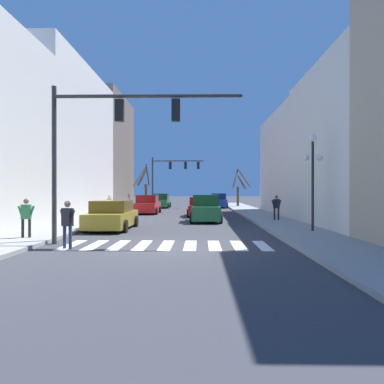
# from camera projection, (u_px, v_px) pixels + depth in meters

# --- Properties ---
(ground_plane) EXTENTS (240.00, 240.00, 0.00)m
(ground_plane) POSITION_uv_depth(u_px,v_px,m) (165.00, 247.00, 13.53)
(ground_plane) COLOR #38383D
(sidewalk_left) EXTENTS (2.87, 90.00, 0.15)m
(sidewalk_left) POSITION_uv_depth(u_px,v_px,m) (0.00, 245.00, 13.67)
(sidewalk_left) COLOR gray
(sidewalk_left) RESTS_ON ground_plane
(sidewalk_right) EXTENTS (2.87, 90.00, 0.15)m
(sidewalk_right) POSITION_uv_depth(u_px,v_px,m) (333.00, 246.00, 13.40)
(sidewalk_right) COLOR gray
(sidewalk_right) RESTS_ON ground_plane
(building_row_left) EXTENTS (6.00, 41.52, 12.83)m
(building_row_left) POSITION_uv_depth(u_px,v_px,m) (52.00, 143.00, 29.54)
(building_row_left) COLOR beige
(building_row_left) RESTS_ON ground_plane
(building_row_right) EXTENTS (6.00, 31.49, 11.01)m
(building_row_right) POSITION_uv_depth(u_px,v_px,m) (355.00, 146.00, 22.26)
(building_row_right) COLOR tan
(building_row_right) RESTS_ON ground_plane
(crosswalk_stripes) EXTENTS (7.65, 2.60, 0.01)m
(crosswalk_stripes) POSITION_uv_depth(u_px,v_px,m) (166.00, 245.00, 14.05)
(crosswalk_stripes) COLOR white
(crosswalk_stripes) RESTS_ON ground_plane
(traffic_signal_near) EXTENTS (7.31, 0.28, 6.08)m
(traffic_signal_near) POSITION_uv_depth(u_px,v_px,m) (110.00, 128.00, 14.33)
(traffic_signal_near) COLOR #2D2D2D
(traffic_signal_near) RESTS_ON ground_plane
(traffic_signal_far) EXTENTS (6.08, 0.28, 5.95)m
(traffic_signal_far) POSITION_uv_depth(u_px,v_px,m) (172.00, 171.00, 43.99)
(traffic_signal_far) COLOR #2D2D2D
(traffic_signal_far) RESTS_ON ground_plane
(street_lamp_right_corner) EXTENTS (0.95, 0.36, 4.58)m
(street_lamp_right_corner) POSITION_uv_depth(u_px,v_px,m) (313.00, 163.00, 17.67)
(street_lamp_right_corner) COLOR black
(street_lamp_right_corner) RESTS_ON sidewalk_right
(car_parked_left_near) EXTENTS (2.04, 4.22, 1.78)m
(car_parked_left_near) POSITION_uv_depth(u_px,v_px,m) (206.00, 209.00, 24.61)
(car_parked_left_near) COLOR #236B38
(car_parked_left_near) RESTS_ON ground_plane
(car_parked_left_mid) EXTENTS (2.13, 4.84, 1.53)m
(car_parked_left_mid) POSITION_uv_depth(u_px,v_px,m) (201.00, 207.00, 29.94)
(car_parked_left_mid) COLOR red
(car_parked_left_mid) RESTS_ON ground_plane
(car_parked_left_far) EXTENTS (2.17, 4.70, 1.70)m
(car_parked_left_far) POSITION_uv_depth(u_px,v_px,m) (161.00, 201.00, 44.26)
(car_parked_left_far) COLOR #236B38
(car_parked_left_far) RESTS_ON ground_plane
(car_driving_away_lane) EXTENTS (2.08, 4.60, 1.71)m
(car_driving_away_lane) POSITION_uv_depth(u_px,v_px,m) (218.00, 201.00, 44.56)
(car_driving_away_lane) COLOR navy
(car_driving_away_lane) RESTS_ON ground_plane
(car_at_intersection) EXTENTS (2.12, 4.60, 1.66)m
(car_at_intersection) POSITION_uv_depth(u_px,v_px,m) (147.00, 205.00, 33.24)
(car_at_intersection) COLOR red
(car_at_intersection) RESTS_ON ground_plane
(car_parked_right_far) EXTENTS (2.19, 4.90, 1.54)m
(car_parked_right_far) POSITION_uv_depth(u_px,v_px,m) (112.00, 216.00, 19.77)
(car_parked_right_far) COLOR #A38423
(car_parked_right_far) RESTS_ON ground_plane
(pedestrian_crossing_street) EXTENTS (0.68, 0.43, 1.70)m
(pedestrian_crossing_street) POSITION_uv_depth(u_px,v_px,m) (67.00, 220.00, 13.24)
(pedestrian_crossing_street) COLOR #282D47
(pedestrian_crossing_street) RESTS_ON ground_plane
(pedestrian_on_left_sidewalk) EXTENTS (0.68, 0.24, 1.58)m
(pedestrian_on_left_sidewalk) POSITION_uv_depth(u_px,v_px,m) (26.00, 214.00, 15.20)
(pedestrian_on_left_sidewalk) COLOR black
(pedestrian_on_left_sidewalk) RESTS_ON sidewalk_left
(pedestrian_near_right_corner) EXTENTS (0.69, 0.28, 1.60)m
(pedestrian_near_right_corner) POSITION_uv_depth(u_px,v_px,m) (276.00, 205.00, 24.21)
(pedestrian_near_right_corner) COLOR black
(pedestrian_near_right_corner) RESTS_ON sidewalk_right
(pedestrian_on_right_sidewalk) EXTENTS (0.52, 0.55, 1.58)m
(pedestrian_on_right_sidewalk) POSITION_uv_depth(u_px,v_px,m) (109.00, 202.00, 30.47)
(pedestrian_on_right_sidewalk) COLOR black
(pedestrian_on_right_sidewalk) RESTS_ON sidewalk_left
(street_tree_right_far) EXTENTS (1.78, 2.63, 5.30)m
(street_tree_right_far) POSITION_uv_depth(u_px,v_px,m) (145.00, 187.00, 47.02)
(street_tree_right_far) COLOR brown
(street_tree_right_far) RESTS_ON sidewalk_left
(street_tree_right_mid) EXTENTS (2.44, 2.21, 4.70)m
(street_tree_right_mid) POSITION_uv_depth(u_px,v_px,m) (239.00, 188.00, 46.30)
(street_tree_right_mid) COLOR brown
(street_tree_right_mid) RESTS_ON sidewalk_right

